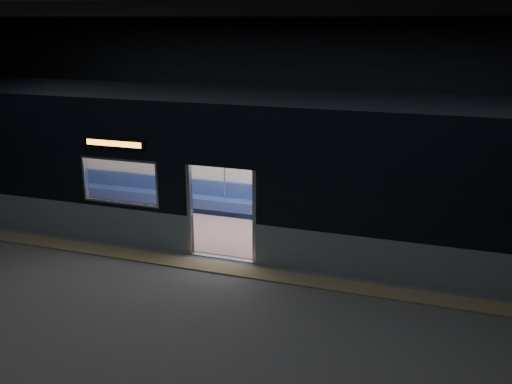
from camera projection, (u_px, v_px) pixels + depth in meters
The scene contains 7 objects.
station_floor at pixel (203, 279), 10.80m from camera, with size 24.00×14.00×0.01m, color #47494C.
station_envelope at pixel (197, 94), 9.69m from camera, with size 24.00×14.00×5.00m.
tactile_strip at pixel (214, 267), 11.29m from camera, with size 22.80×0.50×0.03m, color #8C7F59.
metro_car at pixel (245, 160), 12.54m from camera, with size 18.00×3.04×3.35m.
passenger at pixel (325, 196), 13.25m from camera, with size 0.41×0.71×1.41m.
handbag at pixel (324, 205), 13.07m from camera, with size 0.27×0.23×0.14m, color black.
transit_map at pixel (369, 172), 13.04m from camera, with size 0.89×0.03×0.58m, color white.
Camera 1 is at (4.06, -8.94, 4.93)m, focal length 38.00 mm.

